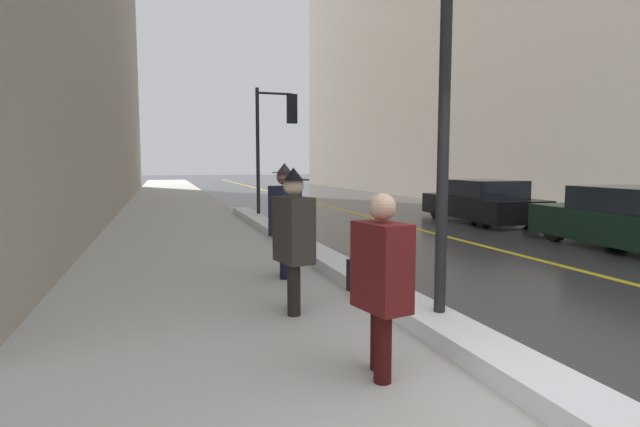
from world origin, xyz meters
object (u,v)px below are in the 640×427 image
(lamp_post, at_px, (447,6))
(pedestrian_trailing, at_px, (285,216))
(traffic_light_near, at_px, (278,125))
(pedestrian_in_fedora, at_px, (294,234))
(parked_car_dark_green, at_px, (637,220))
(parked_car_black, at_px, (481,202))
(pedestrian_with_shoulder_bag, at_px, (380,276))

(lamp_post, relative_size, pedestrian_trailing, 3.18)
(pedestrian_trailing, bearing_deg, lamp_post, 7.29)
(lamp_post, height_order, traffic_light_near, lamp_post)
(pedestrian_in_fedora, bearing_deg, traffic_light_near, 156.48)
(lamp_post, relative_size, pedestrian_in_fedora, 3.29)
(pedestrian_in_fedora, height_order, parked_car_dark_green, pedestrian_in_fedora)
(pedestrian_trailing, relative_size, parked_car_dark_green, 0.39)
(parked_car_black, bearing_deg, parked_car_dark_green, -176.49)
(traffic_light_near, relative_size, parked_car_dark_green, 0.91)
(parked_car_black, bearing_deg, lamp_post, 145.99)
(lamp_post, relative_size, pedestrian_with_shoulder_bag, 3.70)
(pedestrian_with_shoulder_bag, bearing_deg, pedestrian_in_fedora, 175.08)
(parked_car_black, bearing_deg, pedestrian_trailing, 130.14)
(traffic_light_near, height_order, pedestrian_in_fedora, traffic_light_near)
(parked_car_dark_green, distance_m, parked_car_black, 5.19)
(traffic_light_near, distance_m, parked_car_black, 6.64)
(pedestrian_with_shoulder_bag, xyz_separation_m, parked_car_black, (7.50, 9.20, -0.24))
(lamp_post, xyz_separation_m, parked_car_dark_green, (6.41, 3.13, -2.69))
(pedestrian_trailing, xyz_separation_m, parked_car_black, (7.40, 5.47, -0.36))
(traffic_light_near, xyz_separation_m, parked_car_dark_green, (5.64, -7.78, -2.33))
(pedestrian_with_shoulder_bag, bearing_deg, lamp_post, 117.37)
(pedestrian_with_shoulder_bag, height_order, pedestrian_in_fedora, pedestrian_in_fedora)
(lamp_post, xyz_separation_m, pedestrian_with_shoulder_bag, (-1.08, -0.88, -2.46))
(lamp_post, height_order, pedestrian_with_shoulder_bag, lamp_post)
(traffic_light_near, relative_size, pedestrian_trailing, 2.31)
(pedestrian_in_fedora, bearing_deg, lamp_post, 40.05)
(traffic_light_near, height_order, parked_car_black, traffic_light_near)
(lamp_post, relative_size, parked_car_black, 1.25)
(pedestrian_in_fedora, relative_size, parked_car_dark_green, 0.38)
(pedestrian_trailing, bearing_deg, parked_car_dark_green, 80.54)
(parked_car_dark_green, bearing_deg, lamp_post, 121.18)
(pedestrian_with_shoulder_bag, bearing_deg, parked_car_black, 129.14)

